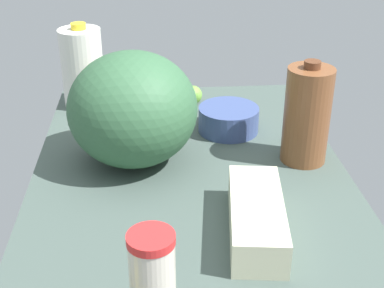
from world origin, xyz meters
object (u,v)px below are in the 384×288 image
chocolate_milk_jug (307,115)px  lemon_loose (115,106)px  egg_carton (256,217)px  mixing_bowl (228,119)px  watermelon (133,109)px  tumbler_cup (153,285)px  milk_jug (82,68)px  lime_by_jug (193,95)px

chocolate_milk_jug → lemon_loose: (28.89, 48.10, -8.34)cm
egg_carton → lemon_loose: bearing=34.9°
mixing_bowl → egg_carton: (-47.04, 1.04, 0.25)cm
watermelon → lemon_loose: bearing=13.1°
mixing_bowl → lemon_loose: 33.56cm
mixing_bowl → egg_carton: bearing=178.7°
tumbler_cup → chocolate_milk_jug: bearing=-35.7°
tumbler_cup → watermelon: (56.20, 3.85, 4.55)cm
milk_jug → lime_by_jug: bearing=-93.5°
chocolate_milk_jug → egg_carton: size_ratio=0.92×
tumbler_cup → mixing_bowl: bearing=-17.0°
chocolate_milk_jug → watermelon: 42.19cm
watermelon → egg_carton: bearing=-142.6°
tumbler_cup → egg_carton: size_ratio=0.67×
egg_carton → mixing_bowl: bearing=5.8°
milk_jug → lemon_loose: 16.79cm
milk_jug → tumbler_cup: bearing=-168.0°
tumbler_cup → chocolate_milk_jug: chocolate_milk_jug is taller
watermelon → lemon_loose: 28.49cm
egg_carton → lime_by_jug: egg_carton is taller
milk_jug → lemon_loose: (-10.92, -9.82, -8.12)cm
milk_jug → watermelon: (-36.86, -15.87, 2.01)cm
tumbler_cup → lime_by_jug: size_ratio=3.25×
egg_carton → watermelon: 41.75cm
mixing_bowl → lemon_loose: bearing=70.8°
milk_jug → tumbler_cup: size_ratio=1.36×
milk_jug → egg_carton: size_ratio=0.90×
egg_carton → watermelon: bearing=44.5°
mixing_bowl → chocolate_milk_jug: (-17.86, -16.40, 8.71)cm
lime_by_jug → mixing_bowl: bearing=-157.4°
mixing_bowl → egg_carton: size_ratio=0.59×
tumbler_cup → chocolate_milk_jug: 65.59cm
mixing_bowl → watermelon: watermelon is taller
lime_by_jug → lemon_loose: 25.04cm
milk_jug → chocolate_milk_jug: 70.28cm
egg_carton → lime_by_jug: size_ratio=4.88×
watermelon → lime_by_jug: size_ratio=5.42×
mixing_bowl → chocolate_milk_jug: chocolate_milk_jug is taller
watermelon → lime_by_jug: (34.80, -17.34, -11.10)cm
tumbler_cup → chocolate_milk_jug: size_ratio=0.72×
chocolate_milk_jug → watermelon: size_ratio=0.83×
chocolate_milk_jug → watermelon: watermelon is taller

